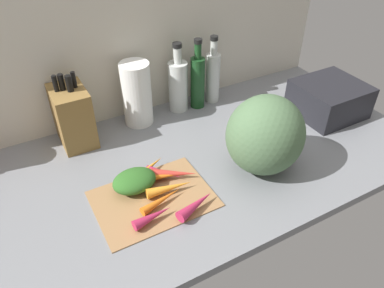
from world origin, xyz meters
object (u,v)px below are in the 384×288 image
knife_block (73,116)px  bottle_2 (213,76)px  carrot_0 (173,174)px  carrot_3 (196,205)px  dish_rack (329,99)px  carrot_1 (164,173)px  carrot_4 (155,177)px  carrot_5 (169,188)px  winter_squash (265,135)px  bottle_1 (198,80)px  bottle_0 (178,85)px  carrot_2 (144,171)px  cutting_board (153,198)px  paper_towel_roll (137,94)px  carrot_6 (153,216)px  carrot_7 (161,200)px

knife_block → bottle_2: bearing=1.2°
carrot_0 → carrot_3: same height
dish_rack → carrot_1: bearing=-177.4°
carrot_0 → carrot_4: bearing=169.1°
carrot_5 → bottle_2: bottle_2 is taller
winter_squash → bottle_1: bearing=89.1°
bottle_0 → carrot_2: bearing=-132.0°
carrot_1 → carrot_4: size_ratio=0.75×
cutting_board → carrot_0: bearing=28.2°
carrot_4 → knife_block: knife_block is taller
carrot_1 → bottle_1: bearing=46.9°
paper_towel_roll → dish_rack: size_ratio=0.98×
carrot_6 → paper_towel_roll: 52.14cm
carrot_1 → dish_rack: dish_rack is taller
carrot_1 → carrot_6: carrot_6 is taller
cutting_board → carrot_4: 7.16cm
carrot_6 → carrot_7: (4.74, 4.67, -0.25)cm
bottle_0 → carrot_4: bearing=-126.7°
carrot_2 → carrot_7: size_ratio=1.27×
bottle_2 → cutting_board: bearing=-137.9°
carrot_1 → bottle_0: bottle_0 is taller
carrot_4 → carrot_7: size_ratio=1.17×
carrot_5 → paper_towel_roll: paper_towel_roll is taller
carrot_7 → bottle_2: size_ratio=0.49×
cutting_board → bottle_2: 62.00cm
carrot_1 → carrot_4: 4.02cm
carrot_6 → bottle_0: size_ratio=0.42×
carrot_2 → carrot_7: carrot_2 is taller
carrot_1 → bottle_1: 45.95cm
carrot_0 → dish_rack: size_ratio=0.59×
paper_towel_roll → bottle_1: 25.39cm
carrot_5 → dish_rack: dish_rack is taller
carrot_1 → carrot_3: 17.46cm
carrot_3 → winter_squash: size_ratio=0.51×
knife_block → bottle_1: (49.43, 0.33, 0.95)cm
knife_block → bottle_1: bearing=0.4°
carrot_0 → bottle_1: (28.67, 35.16, 9.03)cm
carrot_6 → paper_towel_roll: (16.01, 48.65, 9.78)cm
cutting_board → winter_squash: size_ratio=1.33×
bottle_0 → bottle_2: (15.32, -0.84, 0.39)cm
carrot_2 → carrot_7: bearing=-92.3°
paper_towel_roll → winter_squash: bearing=-60.8°
carrot_4 → winter_squash: winter_squash is taller
paper_towel_roll → knife_block: bearing=-177.8°
carrot_6 → bottle_2: 69.78cm
carrot_0 → bottle_0: 43.20cm
carrot_2 → carrot_3: (7.19, -20.44, 0.20)cm
carrot_5 → bottle_1: size_ratio=0.49×
bottle_2 → knife_block: bearing=-178.8°
paper_towel_roll → bottle_2: 32.93cm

